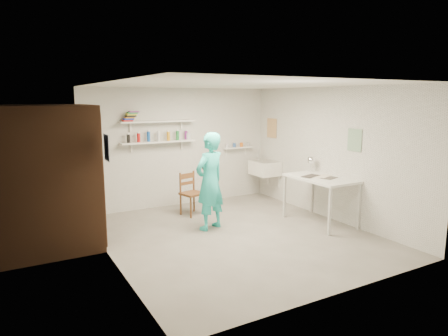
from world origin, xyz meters
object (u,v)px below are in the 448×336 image
belfast_sink (265,168)px  desk_lamp (311,160)px  wall_clock (208,163)px  wooden_chair (192,194)px  work_table (320,200)px  man (210,181)px

belfast_sink → desk_lamp: (0.10, -1.36, 0.35)m
wall_clock → wooden_chair: size_ratio=0.36×
belfast_sink → wall_clock: bearing=-152.5°
work_table → desk_lamp: (0.21, 0.50, 0.64)m
man → desk_lamp: 2.07m
desk_lamp → belfast_sink: bearing=94.0°
wooden_chair → desk_lamp: (1.97, -1.07, 0.64)m
work_table → wooden_chair: bearing=138.3°
man → wooden_chair: (0.09, 0.90, -0.41)m
belfast_sink → work_table: bearing=-93.4°
desk_lamp → man: bearing=175.2°
man → work_table: bearing=140.5°
wall_clock → wooden_chair: (0.01, 0.69, -0.68)m
man → wall_clock: size_ratio=5.56×
belfast_sink → work_table: belfast_sink is taller
belfast_sink → wooden_chair: size_ratio=0.73×
belfast_sink → wooden_chair: 1.91m
wall_clock → desk_lamp: wall_clock is taller
man → desk_lamp: bearing=155.6°
wooden_chair → work_table: bearing=-55.8°
wooden_chair → desk_lamp: size_ratio=5.30×
wall_clock → man: bearing=-129.1°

